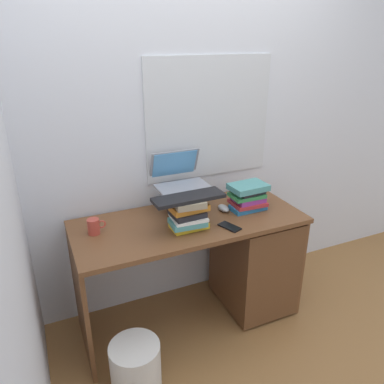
% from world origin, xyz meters
% --- Properties ---
extents(ground_plane, '(6.00, 6.00, 0.00)m').
position_xyz_m(ground_plane, '(0.00, 0.00, 0.00)').
color(ground_plane, olive).
extents(wall_back, '(6.00, 0.06, 2.60)m').
position_xyz_m(wall_back, '(0.00, 0.35, 1.30)').
color(wall_back, silver).
rests_on(wall_back, ground).
extents(wall_left, '(0.05, 6.00, 2.60)m').
position_xyz_m(wall_left, '(-0.97, 0.00, 1.30)').
color(wall_left, silver).
rests_on(wall_left, ground).
extents(desk, '(1.44, 0.61, 0.76)m').
position_xyz_m(desk, '(0.37, -0.02, 0.41)').
color(desk, brown).
rests_on(desk, ground).
extents(book_stack_tall, '(0.23, 0.19, 0.16)m').
position_xyz_m(book_stack_tall, '(0.02, 0.15, 0.85)').
color(book_stack_tall, beige).
rests_on(book_stack_tall, desk).
extents(book_stack_keyboard_riser, '(0.23, 0.19, 0.19)m').
position_xyz_m(book_stack_keyboard_riser, '(-0.05, -0.10, 0.85)').
color(book_stack_keyboard_riser, yellow).
rests_on(book_stack_keyboard_riser, desk).
extents(book_stack_side, '(0.25, 0.18, 0.17)m').
position_xyz_m(book_stack_side, '(0.41, -0.01, 0.85)').
color(book_stack_side, '#2672B2').
rests_on(book_stack_side, desk).
extents(laptop, '(0.33, 0.30, 0.22)m').
position_xyz_m(laptop, '(0.02, 0.20, 0.97)').
color(laptop, gray).
rests_on(laptop, book_stack_tall).
extents(keyboard, '(0.42, 0.15, 0.02)m').
position_xyz_m(keyboard, '(-0.05, -0.11, 0.96)').
color(keyboard, black).
rests_on(keyboard, book_stack_keyboard_riser).
extents(computer_mouse, '(0.06, 0.10, 0.04)m').
position_xyz_m(computer_mouse, '(0.26, 0.03, 0.78)').
color(computer_mouse, '#A5A8AD').
rests_on(computer_mouse, desk).
extents(mug, '(0.11, 0.07, 0.09)m').
position_xyz_m(mug, '(-0.57, 0.06, 0.81)').
color(mug, '#B23F33').
rests_on(mug, desk).
extents(cell_phone, '(0.11, 0.15, 0.01)m').
position_xyz_m(cell_phone, '(0.18, -0.19, 0.76)').
color(cell_phone, black).
rests_on(cell_phone, desk).
extents(wastebasket, '(0.27, 0.27, 0.32)m').
position_xyz_m(wastebasket, '(-0.50, -0.42, 0.16)').
color(wastebasket, silver).
rests_on(wastebasket, ground).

